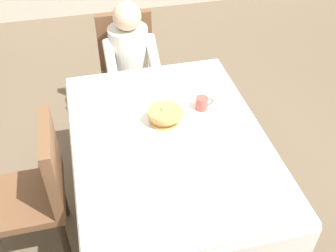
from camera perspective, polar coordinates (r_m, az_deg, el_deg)
The scene contains 13 objects.
ground_plane at distance 2.89m, azimuth 0.15°, elevation -12.48°, with size 14.00×14.00×0.00m, color brown.
dining_table_main at distance 2.40m, azimuth 0.18°, elevation -3.13°, with size 1.12×1.52×0.74m.
chair_diner at distance 3.38m, azimuth -5.64°, elevation 8.69°, with size 0.44×0.45×0.93m.
diner_person at distance 3.17m, azimuth -5.34°, elevation 9.36°, with size 0.40×0.43×1.12m.
chair_left_side at distance 2.48m, azimuth -17.61°, elevation -7.90°, with size 0.45×0.44×0.93m.
plate_breakfast at distance 2.43m, azimuth -0.46°, elevation 0.64°, with size 0.28×0.28×0.02m, color white.
breakfast_stack at distance 2.39m, azimuth -0.47°, elevation 1.59°, with size 0.21×0.21×0.10m.
cup_coffee at distance 2.52m, azimuth 4.81°, elevation 3.22°, with size 0.11×0.08×0.08m.
syrup_pitcher at distance 2.48m, azimuth -6.18°, elevation 2.21°, with size 0.08×0.08×0.07m.
fork_left_of_plate at distance 2.39m, azimuth -4.79°, elevation -0.45°, with size 0.18×0.01×0.01m, color silver.
knife_right_of_plate at distance 2.46m, azimuth 3.96°, elevation 0.92°, with size 0.20×0.01×0.01m, color silver.
spoon_near_edge at distance 2.21m, azimuth 0.79°, elevation -4.64°, with size 0.15×0.01×0.01m, color silver.
napkin_folded at distance 2.26m, azimuth -7.44°, elevation -3.71°, with size 0.17×0.12×0.01m, color white.
Camera 1 is at (-0.41, -1.68, 2.31)m, focal length 43.34 mm.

